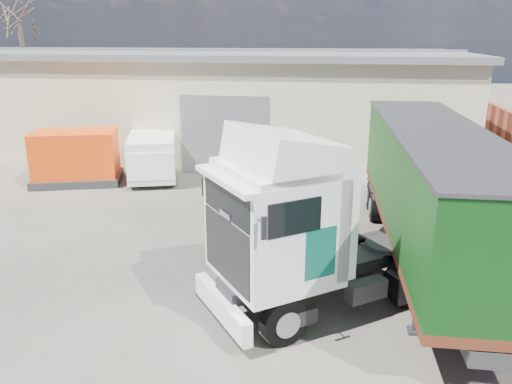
% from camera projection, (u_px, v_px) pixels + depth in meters
% --- Properties ---
extents(ground, '(120.00, 120.00, 0.00)m').
position_uv_depth(ground, '(216.00, 277.00, 13.25)').
color(ground, black).
rests_on(ground, ground).
extents(warehouse, '(30.60, 12.60, 5.42)m').
position_uv_depth(warehouse, '(179.00, 99.00, 28.43)').
color(warehouse, beige).
rests_on(warehouse, ground).
extents(bare_tree, '(4.00, 4.00, 9.60)m').
position_uv_depth(bare_tree, '(17.00, 6.00, 32.47)').
color(bare_tree, '#382B21').
rests_on(bare_tree, ground).
extents(tractor_unit, '(6.57, 5.79, 4.36)m').
position_uv_depth(tractor_unit, '(306.00, 234.00, 11.26)').
color(tractor_unit, black).
rests_on(tractor_unit, ground).
extents(box_trailer, '(2.83, 11.55, 3.82)m').
position_uv_depth(box_trailer, '(431.00, 182.00, 13.48)').
color(box_trailer, '#2D2D30').
rests_on(box_trailer, ground).
extents(panel_van, '(3.31, 5.16, 1.96)m').
position_uv_depth(panel_van, '(153.00, 155.00, 22.27)').
color(panel_van, black).
rests_on(panel_van, ground).
extents(orange_skip, '(4.13, 3.24, 2.26)m').
position_uv_depth(orange_skip, '(77.00, 161.00, 21.41)').
color(orange_skip, '#2D2D30').
rests_on(orange_skip, ground).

